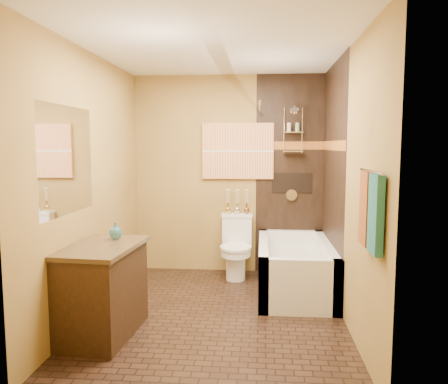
# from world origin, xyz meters

# --- Properties ---
(floor) EXTENTS (3.00, 3.00, 0.00)m
(floor) POSITION_xyz_m (0.00, 0.00, 0.00)
(floor) COLOR black
(floor) RESTS_ON ground
(wall_left) EXTENTS (0.02, 3.00, 2.50)m
(wall_left) POSITION_xyz_m (-1.20, 0.00, 1.25)
(wall_left) COLOR #B08B44
(wall_left) RESTS_ON floor
(wall_right) EXTENTS (0.02, 3.00, 2.50)m
(wall_right) POSITION_xyz_m (1.20, 0.00, 1.25)
(wall_right) COLOR #B08B44
(wall_right) RESTS_ON floor
(wall_back) EXTENTS (2.40, 0.02, 2.50)m
(wall_back) POSITION_xyz_m (0.00, 1.50, 1.25)
(wall_back) COLOR #B08B44
(wall_back) RESTS_ON floor
(wall_front) EXTENTS (2.40, 0.02, 2.50)m
(wall_front) POSITION_xyz_m (0.00, -1.50, 1.25)
(wall_front) COLOR #B08B44
(wall_front) RESTS_ON floor
(ceiling) EXTENTS (3.00, 3.00, 0.00)m
(ceiling) POSITION_xyz_m (0.00, 0.00, 2.50)
(ceiling) COLOR silver
(ceiling) RESTS_ON wall_back
(alcove_tile_back) EXTENTS (0.85, 0.01, 2.50)m
(alcove_tile_back) POSITION_xyz_m (0.78, 1.49, 1.25)
(alcove_tile_back) COLOR black
(alcove_tile_back) RESTS_ON wall_back
(alcove_tile_right) EXTENTS (0.01, 1.50, 2.50)m
(alcove_tile_right) POSITION_xyz_m (1.19, 0.75, 1.25)
(alcove_tile_right) COLOR black
(alcove_tile_right) RESTS_ON wall_right
(mosaic_band_back) EXTENTS (0.85, 0.01, 0.10)m
(mosaic_band_back) POSITION_xyz_m (0.78, 1.48, 1.62)
(mosaic_band_back) COLOR brown
(mosaic_band_back) RESTS_ON alcove_tile_back
(mosaic_band_right) EXTENTS (0.01, 1.50, 0.10)m
(mosaic_band_right) POSITION_xyz_m (1.18, 0.75, 1.62)
(mosaic_band_right) COLOR brown
(mosaic_band_right) RESTS_ON alcove_tile_right
(alcove_niche) EXTENTS (0.50, 0.01, 0.25)m
(alcove_niche) POSITION_xyz_m (0.80, 1.48, 1.15)
(alcove_niche) COLOR black
(alcove_niche) RESTS_ON alcove_tile_back
(shower_fixtures) EXTENTS (0.24, 0.33, 1.16)m
(shower_fixtures) POSITION_xyz_m (0.80, 1.38, 1.67)
(shower_fixtures) COLOR silver
(shower_fixtures) RESTS_ON floor
(curtain_rod) EXTENTS (0.03, 1.55, 0.03)m
(curtain_rod) POSITION_xyz_m (0.40, 0.75, 2.02)
(curtain_rod) COLOR silver
(curtain_rod) RESTS_ON wall_back
(towel_bar) EXTENTS (0.02, 0.55, 0.02)m
(towel_bar) POSITION_xyz_m (1.15, -1.05, 1.45)
(towel_bar) COLOR silver
(towel_bar) RESTS_ON wall_right
(towel_teal) EXTENTS (0.05, 0.22, 0.52)m
(towel_teal) POSITION_xyz_m (1.16, -1.18, 1.18)
(towel_teal) COLOR #1D615E
(towel_teal) RESTS_ON towel_bar
(towel_rust) EXTENTS (0.05, 0.22, 0.52)m
(towel_rust) POSITION_xyz_m (1.16, -0.92, 1.18)
(towel_rust) COLOR brown
(towel_rust) RESTS_ON towel_bar
(sunset_painting) EXTENTS (0.90, 0.04, 0.70)m
(sunset_painting) POSITION_xyz_m (0.12, 1.48, 1.55)
(sunset_painting) COLOR orange
(sunset_painting) RESTS_ON wall_back
(vanity_mirror) EXTENTS (0.01, 1.00, 0.90)m
(vanity_mirror) POSITION_xyz_m (-1.19, -0.54, 1.50)
(vanity_mirror) COLOR white
(vanity_mirror) RESTS_ON wall_left
(bathtub) EXTENTS (0.80, 1.50, 0.55)m
(bathtub) POSITION_xyz_m (0.80, 0.75, 0.22)
(bathtub) COLOR white
(bathtub) RESTS_ON floor
(toilet) EXTENTS (0.39, 0.57, 0.76)m
(toilet) POSITION_xyz_m (0.12, 1.22, 0.39)
(toilet) COLOR white
(toilet) RESTS_ON floor
(vanity) EXTENTS (0.60, 0.92, 0.78)m
(vanity) POSITION_xyz_m (-0.92, -0.54, 0.39)
(vanity) COLOR black
(vanity) RESTS_ON floor
(teal_bottle) EXTENTS (0.12, 0.12, 0.19)m
(teal_bottle) POSITION_xyz_m (-0.87, -0.30, 0.86)
(teal_bottle) COLOR #276B77
(teal_bottle) RESTS_ON vanity
(bud_vases) EXTENTS (0.30, 0.06, 0.30)m
(bud_vases) POSITION_xyz_m (0.12, 1.39, 0.93)
(bud_vases) COLOR gold
(bud_vases) RESTS_ON toilet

